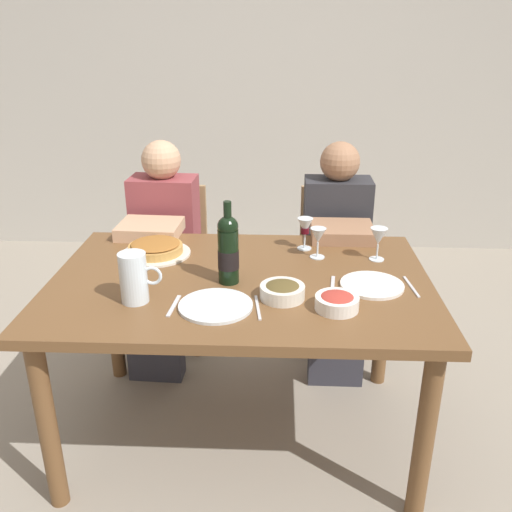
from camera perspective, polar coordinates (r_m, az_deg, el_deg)
ground_plane at (r=2.59m, az=-1.44°, el=-17.74°), size 8.00×8.00×0.00m
back_wall at (r=4.33m, az=0.53°, el=18.93°), size 8.00×0.10×2.80m
dining_table at (r=2.22m, az=-1.61°, el=-4.49°), size 1.50×1.00×0.76m
wine_bottle at (r=2.10m, az=-2.90°, el=0.69°), size 0.08×0.08×0.33m
water_pitcher at (r=2.01m, az=-12.52°, el=-2.49°), size 0.15×0.10×0.19m
baked_tart at (r=2.43m, az=-10.36°, el=0.75°), size 0.30×0.30×0.06m
salad_bowl at (r=1.95m, az=8.39°, el=-4.69°), size 0.16×0.16×0.06m
olive_bowl at (r=2.01m, az=2.75°, el=-3.59°), size 0.17×0.17×0.06m
wine_glass_left_diner at (r=2.37m, az=12.58°, el=1.89°), size 0.07×0.07×0.14m
wine_glass_right_diner at (r=2.36m, az=6.46°, el=2.00°), size 0.07×0.07×0.13m
wine_glass_centre at (r=2.44m, az=5.11°, el=2.95°), size 0.07×0.07×0.14m
dinner_plate_left_setting at (r=2.16m, az=11.93°, el=-2.97°), size 0.24×0.24×0.01m
dinner_plate_right_setting at (r=1.96m, az=-4.21°, el=-5.17°), size 0.27×0.27×0.01m
fork_left_setting at (r=2.14m, az=7.95°, el=-3.01°), size 0.03×0.16×0.00m
knife_left_setting at (r=2.19m, az=15.80°, el=-3.07°), size 0.03×0.18×0.00m
knife_right_setting at (r=1.95m, az=0.19°, el=-5.36°), size 0.03×0.18×0.00m
spoon_right_setting at (r=1.99m, az=-8.52°, el=-5.13°), size 0.03×0.16×0.00m
chair_left at (r=3.14m, az=-8.62°, el=0.21°), size 0.42×0.42×0.87m
diner_left at (r=2.88m, az=-9.80°, el=0.63°), size 0.35×0.52×1.16m
chair_right at (r=3.10m, az=7.89°, el=-0.04°), size 0.40×0.40×0.87m
diner_right at (r=2.84m, az=8.39°, el=0.35°), size 0.34×0.50×1.16m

